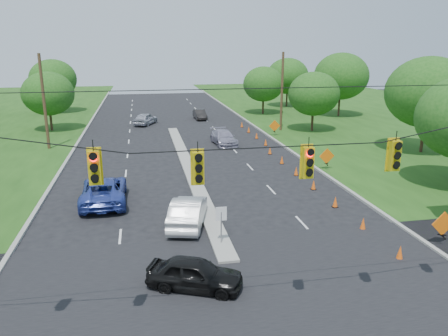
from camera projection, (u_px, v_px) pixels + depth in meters
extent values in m
plane|color=black|center=(251.00, 316.00, 16.10)|extent=(160.00, 160.00, 0.00)
cube|color=black|center=(251.00, 316.00, 16.10)|extent=(160.00, 14.00, 0.02)
cube|color=gray|center=(75.00, 148.00, 42.64)|extent=(0.25, 110.00, 0.16)
cube|color=gray|center=(274.00, 140.00, 46.31)|extent=(0.25, 110.00, 0.16)
cube|color=gray|center=(188.00, 167.00, 35.96)|extent=(1.00, 34.00, 0.18)
cylinder|color=gray|center=(221.00, 229.00, 21.53)|extent=(0.06, 0.06, 1.80)
cube|color=white|center=(221.00, 214.00, 21.32)|extent=(0.55, 0.04, 0.70)
cylinder|color=black|center=(263.00, 135.00, 13.27)|extent=(24.00, 0.04, 0.04)
cube|color=yellow|center=(95.00, 168.00, 12.57)|extent=(0.34, 0.24, 1.00)
cube|color=yellow|center=(198.00, 168.00, 13.16)|extent=(0.34, 0.24, 1.00)
cube|color=yellow|center=(308.00, 163.00, 13.80)|extent=(0.34, 0.24, 1.00)
cube|color=yellow|center=(394.00, 156.00, 14.32)|extent=(0.34, 0.24, 1.00)
cylinder|color=#422D1C|center=(44.00, 102.00, 41.00)|extent=(0.28, 0.28, 9.00)
cylinder|color=#422D1C|center=(282.00, 92.00, 50.26)|extent=(0.28, 0.28, 9.00)
cone|color=#EF5A11|center=(400.00, 253.00, 20.28)|extent=(0.32, 0.32, 0.70)
cone|color=#EF5A11|center=(363.00, 224.00, 23.59)|extent=(0.32, 0.32, 0.70)
cone|color=#EF5A11|center=(335.00, 202.00, 26.90)|extent=(0.32, 0.32, 0.70)
cone|color=#EF5A11|center=(314.00, 185.00, 30.21)|extent=(0.32, 0.32, 0.70)
cone|color=#EF5A11|center=(296.00, 171.00, 33.52)|extent=(0.32, 0.32, 0.70)
cone|color=#EF5A11|center=(282.00, 160.00, 36.83)|extent=(0.32, 0.32, 0.70)
cone|color=#EF5A11|center=(270.00, 150.00, 40.14)|extent=(0.32, 0.32, 0.70)
cone|color=#EF5A11|center=(266.00, 142.00, 43.56)|extent=(0.32, 0.32, 0.70)
cone|color=#EF5A11|center=(257.00, 135.00, 46.87)|extent=(0.32, 0.32, 0.70)
cone|color=#EF5A11|center=(249.00, 130.00, 50.18)|extent=(0.32, 0.32, 0.70)
cone|color=#EF5A11|center=(242.00, 124.00, 53.49)|extent=(0.32, 0.32, 0.70)
cube|color=black|center=(442.00, 235.00, 21.69)|extent=(0.06, 0.58, 0.26)
cube|color=black|center=(442.00, 235.00, 21.69)|extent=(0.06, 0.58, 0.26)
cube|color=orange|center=(443.00, 224.00, 21.53)|extent=(1.27, 0.05, 1.27)
cube|color=black|center=(326.00, 163.00, 34.93)|extent=(0.06, 0.58, 0.26)
cube|color=black|center=(326.00, 163.00, 34.93)|extent=(0.06, 0.58, 0.26)
cube|color=orange|center=(327.00, 156.00, 34.77)|extent=(1.27, 0.05, 1.27)
cube|color=black|center=(274.00, 131.00, 48.18)|extent=(0.06, 0.58, 0.26)
cube|color=black|center=(274.00, 131.00, 48.18)|extent=(0.06, 0.58, 0.26)
cube|color=orange|center=(275.00, 126.00, 48.01)|extent=(1.27, 0.05, 1.27)
cylinder|color=black|center=(51.00, 120.00, 51.06)|extent=(0.28, 0.28, 2.52)
ellipsoid|color=#194C14|center=(48.00, 94.00, 50.23)|extent=(5.88, 5.88, 5.04)
cylinder|color=black|center=(56.00, 103.00, 64.83)|extent=(0.28, 0.28, 2.88)
ellipsoid|color=#194C14|center=(53.00, 79.00, 63.88)|extent=(6.72, 6.72, 5.76)
cylinder|color=black|center=(423.00, 135.00, 40.46)|extent=(0.28, 0.28, 3.24)
ellipsoid|color=#194C14|center=(428.00, 92.00, 39.39)|extent=(7.56, 7.56, 6.48)
cylinder|color=black|center=(312.00, 120.00, 50.82)|extent=(0.28, 0.28, 2.52)
ellipsoid|color=#194C14|center=(314.00, 94.00, 49.99)|extent=(5.88, 5.88, 5.04)
cylinder|color=black|center=(339.00, 105.00, 61.63)|extent=(0.28, 0.28, 3.24)
ellipsoid|color=#194C14|center=(341.00, 76.00, 60.56)|extent=(7.56, 7.56, 6.48)
cylinder|color=black|center=(287.00, 98.00, 71.36)|extent=(0.28, 0.28, 2.88)
ellipsoid|color=#194C14|center=(288.00, 76.00, 70.41)|extent=(6.72, 6.72, 5.76)
cylinder|color=black|center=(263.00, 105.00, 63.70)|extent=(0.28, 0.28, 2.52)
ellipsoid|color=#194C14|center=(264.00, 84.00, 62.87)|extent=(5.88, 5.88, 5.04)
imported|color=black|center=(195.00, 274.00, 17.75)|extent=(4.23, 2.98, 1.34)
imported|color=silver|center=(188.00, 212.00, 24.10)|extent=(2.81, 5.07, 1.58)
imported|color=#2D409B|center=(104.00, 190.00, 27.57)|extent=(2.81, 5.93, 1.64)
imported|color=gray|center=(224.00, 138.00, 44.02)|extent=(2.34, 5.04, 1.43)
imported|color=#9B9CA9|center=(145.00, 119.00, 55.11)|extent=(3.49, 4.79, 1.52)
imported|color=black|center=(200.00, 114.00, 59.28)|extent=(1.56, 4.05, 1.32)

